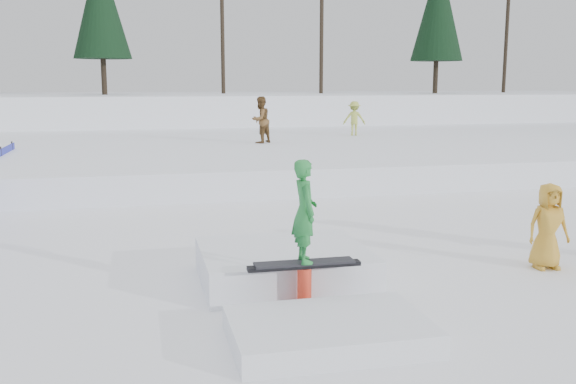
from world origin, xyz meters
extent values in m
plane|color=white|center=(0.00, 0.00, 0.00)|extent=(120.00, 120.00, 0.00)
cube|color=white|center=(0.00, 30.00, 1.20)|extent=(60.00, 14.00, 2.40)
cube|color=white|center=(0.00, 16.00, 0.40)|extent=(50.00, 18.00, 0.80)
cylinder|color=black|center=(-6.50, 12.30, 0.55)|extent=(0.05, 0.05, 1.10)
cylinder|color=black|center=(-6.50, 14.20, 0.55)|extent=(0.05, 0.05, 1.10)
cylinder|color=black|center=(-4.00, 28.50, 3.40)|extent=(0.30, 0.30, 2.00)
cone|color=black|center=(-4.00, 28.50, 7.38)|extent=(3.20, 3.20, 5.95)
cylinder|color=black|center=(3.00, 30.50, 7.15)|extent=(0.24, 0.24, 9.50)
cylinder|color=black|center=(9.00, 29.50, 6.40)|extent=(0.24, 0.24, 8.00)
cylinder|color=black|center=(16.00, 28.00, 3.40)|extent=(0.30, 0.30, 2.00)
cone|color=black|center=(16.00, 28.00, 7.55)|extent=(3.20, 3.20, 6.30)
cylinder|color=black|center=(22.00, 30.00, 7.65)|extent=(0.24, 0.24, 10.50)
imported|color=brown|center=(2.37, 14.72, 1.69)|extent=(1.10, 1.06, 1.78)
imported|color=#AEBD49|center=(7.02, 17.25, 1.54)|extent=(1.08, 0.81, 1.49)
imported|color=gold|center=(4.50, -0.23, 0.74)|extent=(0.76, 0.53, 1.47)
cube|color=white|center=(-0.02, 0.05, 0.27)|extent=(2.60, 2.20, 0.54)
cube|color=white|center=(-0.02, -2.45, 0.15)|extent=(2.40, 1.60, 0.30)
cylinder|color=#E2452C|center=(-0.02, -1.25, 0.03)|extent=(0.44, 0.44, 0.06)
cylinder|color=#E2452C|center=(-0.02, -1.25, 0.30)|extent=(0.20, 0.20, 0.60)
cube|color=black|center=(-0.02, -1.25, 0.63)|extent=(1.60, 0.16, 0.06)
cube|color=black|center=(-0.02, -1.25, 0.68)|extent=(1.40, 0.28, 0.03)
imported|color=#228237|center=(-0.02, -1.25, 1.40)|extent=(0.34, 0.52, 1.42)
camera|label=1|loc=(-2.18, -9.54, 3.15)|focal=40.00mm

